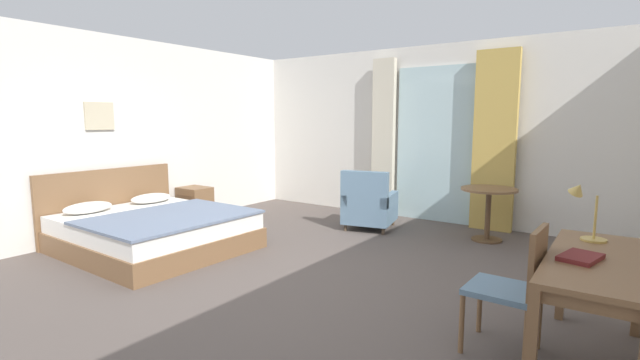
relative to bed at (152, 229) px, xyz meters
The scene contains 15 objects.
ground 2.04m from the bed, ahead, with size 6.80×7.65×0.10m, color #564C47.
wall_back 4.30m from the bed, 60.90° to the left, with size 6.40×0.12×2.75m, color silver.
wall_left 1.59m from the bed, behind, with size 0.12×7.25×2.75m, color silver.
balcony_glass_door 4.34m from the bed, 56.96° to the left, with size 1.33×0.02×2.42m, color silver.
curtain_panel_left 3.87m from the bed, 67.56° to the left, with size 0.38×0.10×2.58m, color beige.
curtain_panel_right 4.81m from the bed, 47.20° to the left, with size 0.59×0.10×2.58m, color tan.
bed is the anchor object (origin of this frame).
nightstand 1.56m from the bed, 120.97° to the left, with size 0.47×0.40×0.54m.
writing_desk 4.73m from the bed, ahead, with size 0.59×1.45×0.74m.
desk_chair 4.28m from the bed, ahead, with size 0.47×0.44×0.91m.
desk_lamp 4.67m from the bed, ahead, with size 0.29×0.25×0.43m.
closed_book 4.66m from the bed, ahead, with size 0.20×0.29×0.03m, color maroon.
armchair_by_window 3.00m from the bed, 55.18° to the left, with size 0.83×0.87×0.88m.
round_cafe_table 4.36m from the bed, 40.31° to the left, with size 0.72×0.72×0.71m.
framed_picture 1.74m from the bed, behind, with size 0.03×0.39×0.37m.
Camera 1 is at (2.85, -3.32, 1.62)m, focal length 25.28 mm.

